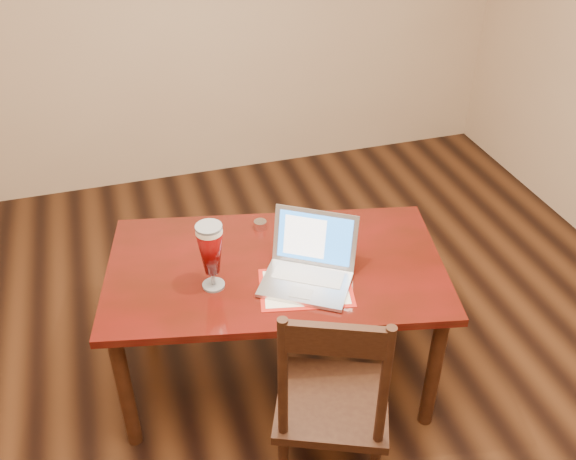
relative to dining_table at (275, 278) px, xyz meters
name	(u,v)px	position (x,y,z in m)	size (l,w,h in m)	color
ground	(299,439)	(-0.01, -0.39, -0.62)	(5.00, 5.00, 0.00)	black
room_shell	(304,57)	(-0.01, -0.39, 1.14)	(4.51, 5.01, 2.71)	tan
dining_table	(275,278)	(0.00, 0.00, 0.00)	(1.60, 1.11, 0.99)	#500C0A
dining_chair	(332,404)	(0.05, -0.62, -0.15)	(0.55, 0.54, 1.01)	black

